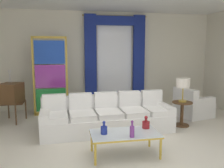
{
  "coord_description": "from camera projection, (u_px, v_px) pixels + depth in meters",
  "views": [
    {
      "loc": [
        -1.09,
        -4.4,
        1.83
      ],
      "look_at": [
        -0.06,
        0.9,
        1.05
      ],
      "focal_mm": 37.91,
      "sensor_mm": 36.0,
      "label": 1
    }
  ],
  "objects": [
    {
      "name": "ground_plane",
      "position": [
        123.0,
        142.0,
        4.74
      ],
      "size": [
        16.0,
        16.0,
        0.0
      ],
      "primitive_type": "plane",
      "color": "silver"
    },
    {
      "name": "wall_rear",
      "position": [
        101.0,
        60.0,
        7.5
      ],
      "size": [
        8.0,
        0.12,
        3.0
      ],
      "primitive_type": "cube",
      "color": "silver",
      "rests_on": "ground"
    },
    {
      "name": "curtained_window",
      "position": [
        115.0,
        53.0,
        7.38
      ],
      "size": [
        2.0,
        0.17,
        2.7
      ],
      "color": "white",
      "rests_on": "ground"
    },
    {
      "name": "couch_white_long",
      "position": [
        107.0,
        117.0,
        5.4
      ],
      "size": [
        2.96,
        1.05,
        0.86
      ],
      "color": "white",
      "rests_on": "ground"
    },
    {
      "name": "coffee_table",
      "position": [
        125.0,
        135.0,
        4.1
      ],
      "size": [
        1.18,
        0.62,
        0.41
      ],
      "color": "silver",
      "rests_on": "ground"
    },
    {
      "name": "bottle_blue_decanter",
      "position": [
        132.0,
        131.0,
        3.86
      ],
      "size": [
        0.08,
        0.08,
        0.29
      ],
      "color": "#753384",
      "rests_on": "coffee_table"
    },
    {
      "name": "bottle_crystal_tall",
      "position": [
        146.0,
        124.0,
        4.32
      ],
      "size": [
        0.14,
        0.14,
        0.23
      ],
      "color": "maroon",
      "rests_on": "coffee_table"
    },
    {
      "name": "bottle_amber_squat",
      "position": [
        104.0,
        129.0,
        4.02
      ],
      "size": [
        0.11,
        0.11,
        0.23
      ],
      "color": "navy",
      "rests_on": "coffee_table"
    },
    {
      "name": "vintage_tv",
      "position": [
        11.0,
        94.0,
        5.99
      ],
      "size": [
        0.65,
        0.7,
        1.35
      ],
      "color": "brown",
      "rests_on": "ground"
    },
    {
      "name": "armchair_white",
      "position": [
        192.0,
        106.0,
        6.53
      ],
      "size": [
        0.99,
        0.97,
        0.8
      ],
      "color": "white",
      "rests_on": "ground"
    },
    {
      "name": "stained_glass_divider",
      "position": [
        50.0,
        78.0,
        6.58
      ],
      "size": [
        0.95,
        0.05,
        2.2
      ],
      "color": "gold",
      "rests_on": "ground"
    },
    {
      "name": "peacock_figurine",
      "position": [
        64.0,
        109.0,
        6.45
      ],
      "size": [
        0.44,
        0.6,
        0.5
      ],
      "color": "beige",
      "rests_on": "ground"
    },
    {
      "name": "round_side_table",
      "position": [
        182.0,
        112.0,
        5.71
      ],
      "size": [
        0.48,
        0.48,
        0.59
      ],
      "color": "brown",
      "rests_on": "ground"
    },
    {
      "name": "table_lamp_brass",
      "position": [
        183.0,
        84.0,
        5.61
      ],
      "size": [
        0.32,
        0.32,
        0.57
      ],
      "color": "#B29338",
      "rests_on": "round_side_table"
    }
  ]
}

